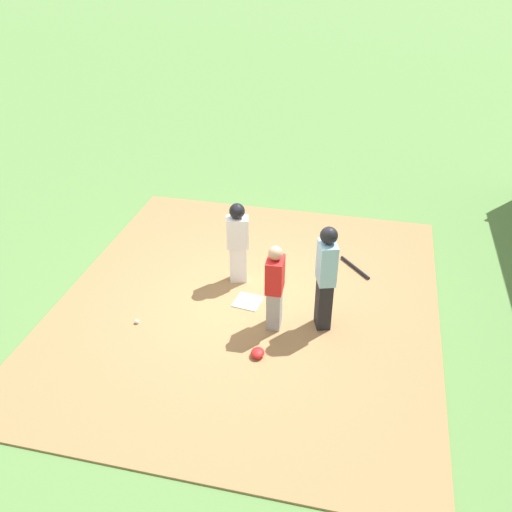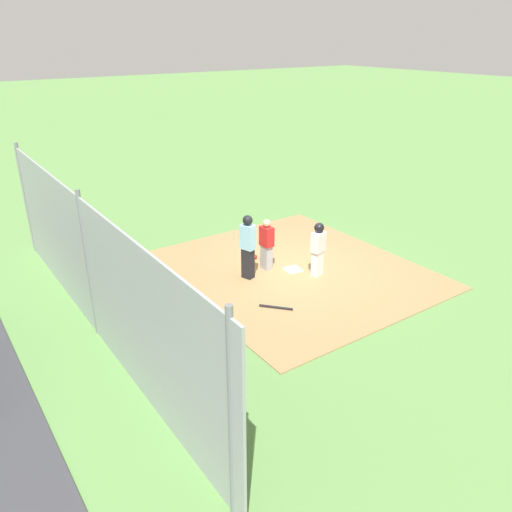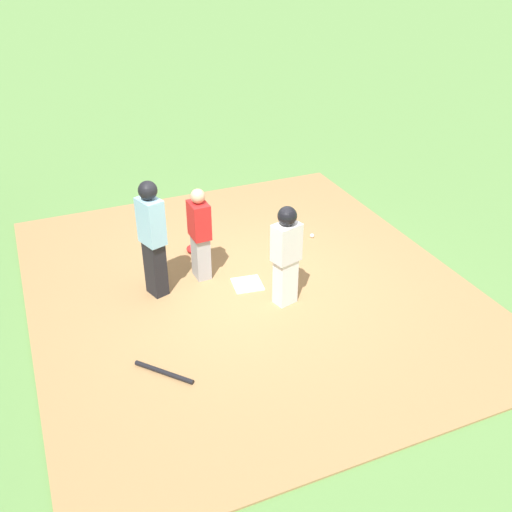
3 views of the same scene
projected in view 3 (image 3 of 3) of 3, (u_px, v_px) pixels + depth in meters
ground_plane at (247, 286)px, 8.96m from camera, size 140.00×140.00×0.00m
dirt_infield at (247, 286)px, 8.96m from camera, size 7.20×6.40×0.03m
home_plate at (247, 284)px, 8.94m from camera, size 0.50×0.50×0.02m
catcher at (200, 233)px, 8.79m from camera, size 0.39×0.27×1.49m
umpire at (152, 236)px, 8.28m from camera, size 0.44×0.37×1.81m
runner at (286, 251)px, 8.12m from camera, size 0.35×0.44×1.54m
baseball_bat at (164, 372)px, 7.18m from camera, size 0.67×0.60×0.06m
catcher_mask at (193, 249)px, 9.79m from camera, size 0.24×0.20×0.12m
baseball at (312, 236)px, 10.25m from camera, size 0.07×0.07×0.07m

